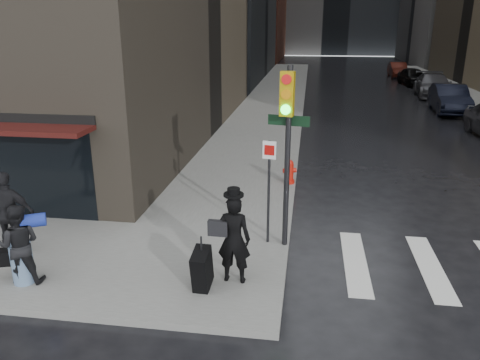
# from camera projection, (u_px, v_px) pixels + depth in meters

# --- Properties ---
(ground) EXTENTS (140.00, 140.00, 0.00)m
(ground) POSITION_uv_depth(u_px,v_px,m) (192.00, 272.00, 9.99)
(ground) COLOR black
(ground) RESTS_ON ground
(sidewalk_left) EXTENTS (4.00, 50.00, 0.15)m
(sidewalk_left) POSITION_uv_depth(u_px,v_px,m) (278.00, 93.00, 35.28)
(sidewalk_left) COLOR slate
(sidewalk_left) RESTS_ON ground
(sidewalk_right) EXTENTS (3.00, 50.00, 0.15)m
(sidewalk_right) POSITION_uv_depth(u_px,v_px,m) (467.00, 96.00, 33.42)
(sidewalk_right) COLOR slate
(sidewalk_right) RESTS_ON ground
(man_overcoat) EXTENTS (1.06, 0.99, 2.00)m
(man_overcoat) POSITION_uv_depth(u_px,v_px,m) (227.00, 244.00, 9.08)
(man_overcoat) COLOR black
(man_overcoat) RESTS_ON ground
(man_jeans) EXTENTS (1.20, 0.84, 1.65)m
(man_jeans) POSITION_uv_depth(u_px,v_px,m) (19.00, 244.00, 9.09)
(man_jeans) COLOR black
(man_jeans) RESTS_ON ground
(man_greycoat) EXTENTS (1.16, 0.61, 1.89)m
(man_greycoat) POSITION_uv_depth(u_px,v_px,m) (9.00, 213.00, 10.26)
(man_greycoat) COLOR black
(man_greycoat) RESTS_ON ground
(traffic_light) EXTENTS (1.01, 0.54, 4.09)m
(traffic_light) POSITION_uv_depth(u_px,v_px,m) (286.00, 135.00, 10.02)
(traffic_light) COLOR black
(traffic_light) RESTS_ON ground
(fire_hydrant) EXTENTS (0.45, 0.34, 0.77)m
(fire_hydrant) POSITION_uv_depth(u_px,v_px,m) (289.00, 173.00, 15.01)
(fire_hydrant) COLOR #B3160B
(fire_hydrant) RESTS_ON ground
(parked_car_2) EXTENTS (2.08, 5.07, 1.64)m
(parked_car_2) POSITION_uv_depth(u_px,v_px,m) (450.00, 99.00, 27.58)
(parked_car_2) COLOR black
(parked_car_2) RESTS_ON ground
(parked_car_3) EXTENTS (2.78, 5.78, 1.62)m
(parked_car_3) POSITION_uv_depth(u_px,v_px,m) (433.00, 85.00, 33.65)
(parked_car_3) COLOR #46464A
(parked_car_3) RESTS_ON ground
(parked_car_4) EXTENTS (2.16, 4.48, 1.47)m
(parked_car_4) POSITION_uv_depth(u_px,v_px,m) (413.00, 76.00, 39.84)
(parked_car_4) COLOR black
(parked_car_4) RESTS_ON ground
(parked_car_5) EXTENTS (1.55, 4.29, 1.41)m
(parked_car_5) POSITION_uv_depth(u_px,v_px,m) (398.00, 70.00, 46.02)
(parked_car_5) COLOR #42140D
(parked_car_5) RESTS_ON ground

